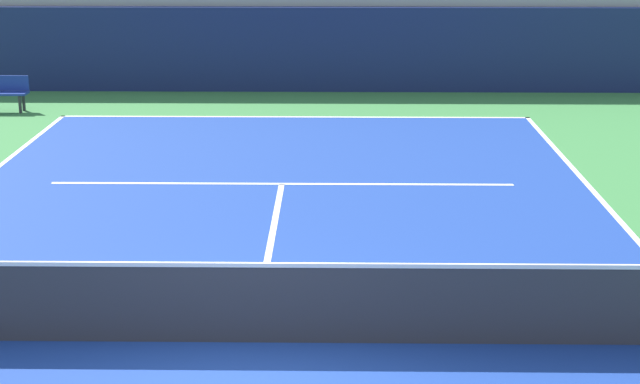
# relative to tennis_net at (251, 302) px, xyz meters

# --- Properties ---
(ground_plane) EXTENTS (80.00, 80.00, 0.00)m
(ground_plane) POSITION_rel_tennis_net_xyz_m (0.00, 0.00, -0.51)
(ground_plane) COLOR #387A3D
(court_surface) EXTENTS (11.00, 24.00, 0.01)m
(court_surface) POSITION_rel_tennis_net_xyz_m (0.00, 0.00, -0.50)
(court_surface) COLOR navy
(court_surface) RESTS_ON ground_plane
(baseline_far) EXTENTS (11.00, 0.10, 0.00)m
(baseline_far) POSITION_rel_tennis_net_xyz_m (0.00, 11.95, -0.50)
(baseline_far) COLOR white
(baseline_far) RESTS_ON court_surface
(service_line_far) EXTENTS (8.26, 0.10, 0.00)m
(service_line_far) POSITION_rel_tennis_net_xyz_m (0.00, 6.40, -0.50)
(service_line_far) COLOR white
(service_line_far) RESTS_ON court_surface
(centre_service_line) EXTENTS (0.10, 6.40, 0.00)m
(centre_service_line) POSITION_rel_tennis_net_xyz_m (0.00, 3.20, -0.50)
(centre_service_line) COLOR white
(centre_service_line) RESTS_ON court_surface
(back_wall) EXTENTS (20.79, 0.30, 2.22)m
(back_wall) POSITION_rel_tennis_net_xyz_m (0.00, 15.24, 0.60)
(back_wall) COLOR navy
(back_wall) RESTS_ON ground_plane
(stands_tier_lower) EXTENTS (20.79, 2.40, 2.49)m
(stands_tier_lower) POSITION_rel_tennis_net_xyz_m (0.00, 16.59, 0.74)
(stands_tier_lower) COLOR #9E9E99
(stands_tier_lower) RESTS_ON ground_plane
(stands_tier_upper) EXTENTS (20.79, 2.40, 3.58)m
(stands_tier_upper) POSITION_rel_tennis_net_xyz_m (0.00, 18.99, 1.28)
(stands_tier_upper) COLOR #9E9E99
(stands_tier_upper) RESTS_ON ground_plane
(tennis_net) EXTENTS (11.08, 0.08, 1.07)m
(tennis_net) POSITION_rel_tennis_net_xyz_m (0.00, 0.00, 0.00)
(tennis_net) COLOR black
(tennis_net) RESTS_ON court_surface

